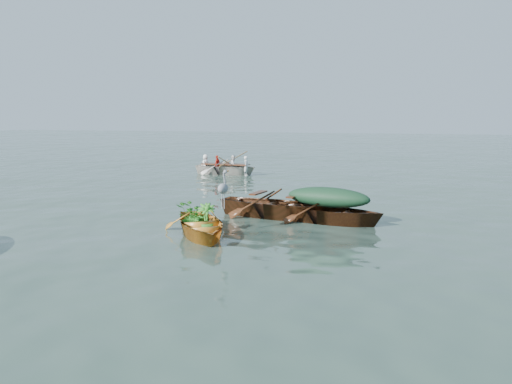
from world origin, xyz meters
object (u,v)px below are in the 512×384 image
(open_wooden_boat, at_px, (276,218))
(heron, at_px, (223,195))
(rowed_boat, at_px, (226,175))
(yellow_dinghy, at_px, (201,235))
(green_tarp_boat, at_px, (327,223))

(open_wooden_boat, xyz_separation_m, heron, (-0.68, -2.17, 0.92))
(open_wooden_boat, height_order, rowed_boat, open_wooden_boat)
(yellow_dinghy, xyz_separation_m, rowed_boat, (-3.91, 11.44, 0.00))
(green_tarp_boat, xyz_separation_m, heron, (-2.14, -1.95, 0.92))
(green_tarp_boat, distance_m, rowed_boat, 11.20)
(green_tarp_boat, xyz_separation_m, rowed_boat, (-6.47, 9.14, 0.00))
(heron, bearing_deg, green_tarp_boat, 7.50)
(green_tarp_boat, height_order, rowed_boat, rowed_boat)
(heron, bearing_deg, yellow_dinghy, -174.81)
(open_wooden_boat, bearing_deg, heron, 171.23)
(yellow_dinghy, relative_size, green_tarp_boat, 0.83)
(green_tarp_boat, bearing_deg, open_wooden_boat, 90.00)
(yellow_dinghy, bearing_deg, heron, 5.19)
(open_wooden_boat, xyz_separation_m, rowed_boat, (-5.01, 8.92, 0.00))
(yellow_dinghy, height_order, open_wooden_boat, open_wooden_boat)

